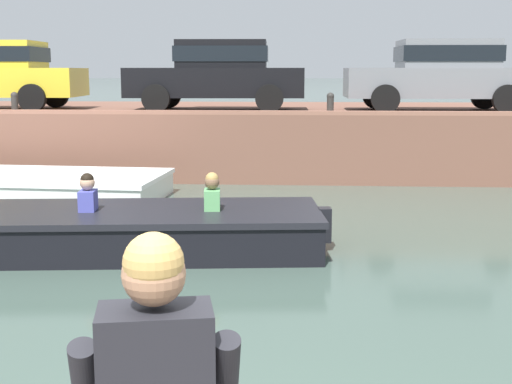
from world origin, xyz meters
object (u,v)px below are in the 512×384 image
Objects in this scene: mooring_bollard_mid at (330,103)px; motorboat_passing at (125,231)px; car_centre_grey at (441,72)px; car_left_inner_black at (218,72)px; mooring_bollard_west at (15,102)px.

motorboat_passing is at bearing -116.03° from mooring_bollard_mid.
car_centre_grey reaches higher than motorboat_passing.
car_left_inner_black is at bearing 179.98° from car_centre_grey.
mooring_bollard_west reaches higher than motorboat_passing.
car_left_inner_black is 8.90× the size of mooring_bollard_west.
motorboat_passing is 7.05m from mooring_bollard_west.
mooring_bollard_mid is at bearing -150.75° from car_centre_grey.
motorboat_passing is 12.69× the size of mooring_bollard_mid.
car_centre_grey is at bearing 29.25° from mooring_bollard_mid.
motorboat_passing is 7.47m from car_left_inner_black.
mooring_bollard_west is (-3.75, 5.80, 1.39)m from motorboat_passing.
car_left_inner_black is at bearing 150.59° from mooring_bollard_mid.
car_left_inner_black is 4.91m from car_centre_grey.
car_centre_grey reaches higher than mooring_bollard_west.
car_left_inner_black is 2.88m from mooring_bollard_mid.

